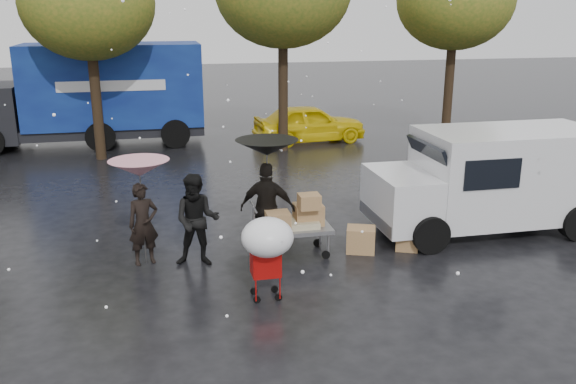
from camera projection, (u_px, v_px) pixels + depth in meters
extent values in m
plane|color=black|center=(263.00, 276.00, 11.02)|extent=(90.00, 90.00, 0.00)
imported|color=black|center=(143.00, 224.00, 11.36)|extent=(0.65, 0.52, 1.57)
imported|color=black|center=(197.00, 220.00, 11.27)|extent=(0.97, 0.82, 1.76)
imported|color=black|center=(267.00, 209.00, 11.84)|extent=(1.15, 0.77, 1.82)
cylinder|color=#4C4C4C|center=(143.00, 217.00, 11.31)|extent=(0.02, 0.02, 1.86)
cone|color=#DB5A71|center=(139.00, 168.00, 11.05)|extent=(1.10, 1.10, 0.30)
sphere|color=#4C4C4C|center=(139.00, 166.00, 11.04)|extent=(0.06, 0.06, 0.06)
cylinder|color=#4C4C4C|center=(267.00, 201.00, 11.79)|extent=(0.02, 0.02, 2.13)
cone|color=black|center=(267.00, 147.00, 11.49)|extent=(1.20, 1.20, 0.30)
sphere|color=#4C4C4C|center=(267.00, 146.00, 11.48)|extent=(0.06, 0.06, 0.06)
cube|color=slate|center=(292.00, 229.00, 11.80)|extent=(1.50, 0.80, 0.08)
cylinder|color=slate|center=(254.00, 219.00, 11.57)|extent=(0.04, 0.04, 0.60)
cube|color=olive|center=(308.00, 214.00, 11.89)|extent=(0.55, 0.45, 0.40)
cube|color=olive|center=(278.00, 221.00, 11.58)|extent=(0.45, 0.40, 0.35)
cube|color=olive|center=(309.00, 201.00, 11.55)|extent=(0.40, 0.35, 0.28)
cube|color=tan|center=(295.00, 224.00, 11.78)|extent=(0.90, 0.55, 0.12)
cylinder|color=black|center=(265.00, 260.00, 11.51)|extent=(0.16, 0.05, 0.16)
cylinder|color=black|center=(259.00, 248.00, 12.11)|extent=(0.16, 0.05, 0.16)
cylinder|color=black|center=(326.00, 255.00, 11.76)|extent=(0.16, 0.05, 0.16)
cylinder|color=black|center=(317.00, 243.00, 12.35)|extent=(0.16, 0.05, 0.16)
cube|color=#A50B09|center=(266.00, 262.00, 10.01)|extent=(0.47, 0.41, 0.45)
cylinder|color=#A50B09|center=(267.00, 245.00, 9.72)|extent=(0.42, 0.02, 0.02)
cylinder|color=#4C4C4C|center=(268.00, 249.00, 9.74)|extent=(0.02, 0.02, 0.60)
ellipsoid|color=white|center=(267.00, 237.00, 9.68)|extent=(0.84, 0.84, 0.63)
cylinder|color=black|center=(257.00, 300.00, 9.99)|extent=(0.12, 0.04, 0.12)
cylinder|color=black|center=(254.00, 291.00, 10.29)|extent=(0.12, 0.04, 0.12)
cylinder|color=black|center=(278.00, 297.00, 10.06)|extent=(0.12, 0.04, 0.12)
cylinder|color=black|center=(275.00, 289.00, 10.36)|extent=(0.12, 0.04, 0.12)
cube|color=silver|center=(509.00, 173.00, 13.07)|extent=(3.80, 2.00, 1.90)
cube|color=silver|center=(403.00, 198.00, 12.69)|extent=(1.20, 1.95, 1.10)
cube|color=black|center=(430.00, 157.00, 12.56)|extent=(0.37, 1.70, 0.67)
cube|color=slate|center=(377.00, 218.00, 12.69)|extent=(0.12, 1.90, 0.25)
cylinder|color=black|center=(430.00, 234.00, 11.98)|extent=(0.76, 0.28, 0.76)
cylinder|color=black|center=(394.00, 205.00, 13.75)|extent=(0.76, 0.28, 0.76)
cylinder|color=black|center=(524.00, 196.00, 14.43)|extent=(0.76, 0.28, 0.76)
cube|color=navy|center=(114.00, 85.00, 21.28)|extent=(6.00, 2.50, 2.80)
cube|color=black|center=(88.00, 129.00, 21.52)|extent=(8.00, 2.30, 0.35)
cube|color=silver|center=(111.00, 86.00, 20.08)|extent=(3.50, 0.03, 0.35)
cylinder|color=black|center=(5.00, 128.00, 22.00)|extent=(1.00, 0.30, 1.00)
cylinder|color=black|center=(176.00, 133.00, 21.08)|extent=(1.00, 0.30, 1.00)
cylinder|color=black|center=(173.00, 122.00, 23.23)|extent=(1.00, 0.30, 1.00)
cube|color=olive|center=(361.00, 240.00, 12.07)|extent=(0.67, 0.61, 0.50)
cube|color=olive|center=(407.00, 242.00, 12.17)|extent=(0.53, 0.48, 0.34)
imported|color=yellow|center=(309.00, 123.00, 21.94)|extent=(4.16, 2.00, 1.37)
cylinder|color=black|center=(95.00, 89.00, 19.00)|extent=(0.32, 0.32, 4.48)
ellipsoid|color=#365919|center=(88.00, 3.00, 18.27)|extent=(4.00, 4.00, 3.40)
cylinder|color=black|center=(283.00, 78.00, 20.18)|extent=(0.32, 0.32, 4.90)
cylinder|color=black|center=(449.00, 78.00, 21.46)|extent=(0.32, 0.32, 4.62)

